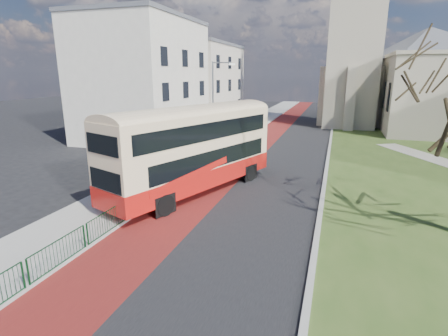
% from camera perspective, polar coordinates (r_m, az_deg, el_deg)
% --- Properties ---
extents(ground, '(160.00, 160.00, 0.00)m').
position_cam_1_polar(ground, '(16.06, -8.20, -11.06)').
color(ground, black).
rests_on(ground, ground).
extents(road_carriageway, '(9.00, 120.00, 0.01)m').
position_cam_1_polar(road_carriageway, '(34.00, 8.98, 2.98)').
color(road_carriageway, black).
rests_on(road_carriageway, ground).
extents(bus_lane, '(3.40, 120.00, 0.01)m').
position_cam_1_polar(bus_lane, '(34.50, 4.55, 3.30)').
color(bus_lane, '#591414').
rests_on(bus_lane, ground).
extents(pavement_west, '(4.00, 120.00, 0.12)m').
position_cam_1_polar(pavement_west, '(35.53, -1.43, 3.78)').
color(pavement_west, gray).
rests_on(pavement_west, ground).
extents(kerb_west, '(0.25, 120.00, 0.13)m').
position_cam_1_polar(kerb_west, '(34.93, 1.67, 3.59)').
color(kerb_west, '#999993').
rests_on(kerb_west, ground).
extents(kerb_east, '(0.25, 80.00, 0.13)m').
position_cam_1_polar(kerb_east, '(35.58, 16.84, 3.15)').
color(kerb_east, '#999993').
rests_on(kerb_east, ground).
extents(pedestrian_railing, '(0.07, 24.00, 1.12)m').
position_cam_1_polar(pedestrian_railing, '(20.41, -10.85, -3.70)').
color(pedestrian_railing, '#0E3D1B').
rests_on(pedestrian_railing, ground).
extents(gothic_church, '(16.38, 18.00, 40.00)m').
position_cam_1_polar(gothic_church, '(51.60, 26.19, 20.45)').
color(gothic_church, '#9E9580').
rests_on(gothic_church, ground).
extents(street_block_near, '(10.30, 14.30, 13.00)m').
position_cam_1_polar(street_block_near, '(40.47, -13.02, 14.00)').
color(street_block_near, silver).
rests_on(street_block_near, ground).
extents(street_block_far, '(10.30, 16.30, 11.50)m').
position_cam_1_polar(street_block_far, '(54.87, -4.25, 13.74)').
color(street_block_far, beige).
rests_on(street_block_far, ground).
extents(streetlamp, '(2.13, 0.18, 8.00)m').
position_cam_1_polar(streetlamp, '(32.82, -1.56, 10.83)').
color(streetlamp, gray).
rests_on(streetlamp, pavement_west).
extents(bus, '(6.87, 12.33, 5.07)m').
position_cam_1_polar(bus, '(20.85, -4.95, 3.57)').
color(bus, '#AD1410').
rests_on(bus, ground).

